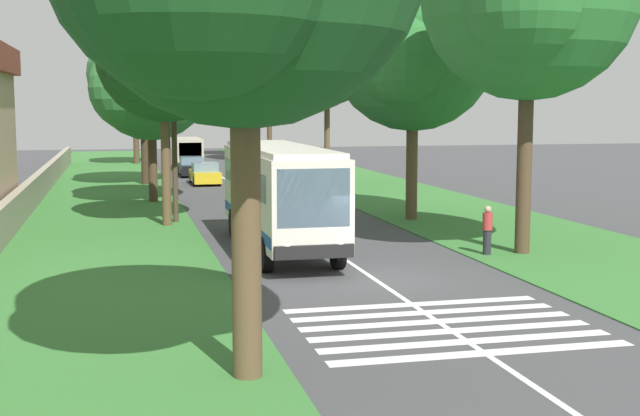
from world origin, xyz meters
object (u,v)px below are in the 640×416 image
object	(u,v)px
pedestrian	(487,230)
roadside_tree_left_2	(147,83)
roadside_tree_left_4	(133,90)
roadside_tree_right_3	(245,78)
trailing_car_2	(192,167)
roadside_tree_left_3	(161,58)
utility_pole	(174,134)
coach_bus	(279,190)
trailing_car_1	(205,174)
roadside_tree_right_1	(324,52)
trailing_car_0	(280,182)
roadside_tree_right_4	(409,51)
roadside_tree_right_0	(267,70)
roadside_tree_left_0	(139,70)
trailing_minibus_0	(187,150)

from	to	relation	value
pedestrian	roadside_tree_left_2	bearing A→B (deg)	29.06
roadside_tree_left_4	roadside_tree_right_3	world-z (taller)	roadside_tree_right_3
trailing_car_2	roadside_tree_left_4	xyz separation A→B (m)	(14.26, 3.83, 5.84)
roadside_tree_left_3	utility_pole	size ratio (longest dim) A/B	1.36
roadside_tree_left_2	coach_bus	bearing A→B (deg)	-166.54
coach_bus	trailing_car_1	size ratio (longest dim) A/B	2.60
coach_bus	roadside_tree_right_1	world-z (taller)	roadside_tree_right_1
trailing_car_2	roadside_tree_left_4	bearing A→B (deg)	15.03
trailing_car_0	roadside_tree_right_4	distance (m)	15.03
coach_bus	utility_pole	distance (m)	8.86
trailing_car_0	roadside_tree_right_0	world-z (taller)	roadside_tree_right_0
roadside_tree_right_4	pedestrian	xyz separation A→B (m)	(-9.57, 0.43, -6.66)
trailing_car_1	trailing_car_2	size ratio (longest dim) A/B	1.00
roadside_tree_right_4	utility_pole	world-z (taller)	roadside_tree_right_4
trailing_car_2	roadside_tree_right_0	world-z (taller)	roadside_tree_right_0
trailing_car_1	roadside_tree_left_3	distance (m)	20.71
pedestrian	trailing_car_0	bearing A→B (deg)	7.63
roadside_tree_left_0	roadside_tree_left_2	xyz separation A→B (m)	(-10.35, -0.12, -1.07)
roadside_tree_left_2	roadside_tree_left_0	bearing A→B (deg)	0.68
roadside_tree_right_3	trailing_car_1	bearing A→B (deg)	166.75
trailing_car_1	roadside_tree_right_4	xyz separation A→B (m)	(-19.77, -7.17, 6.90)
roadside_tree_left_4	roadside_tree_right_0	distance (m)	12.29
roadside_tree_left_3	trailing_car_0	bearing A→B (deg)	-30.74
roadside_tree_right_4	pedestrian	distance (m)	11.67
roadside_tree_left_2	roadside_tree_right_3	bearing A→B (deg)	-15.35
utility_pole	pedestrian	xyz separation A→B (m)	(-10.90, -9.89, -3.00)
coach_bus	trailing_car_0	bearing A→B (deg)	-10.80
roadside_tree_left_0	roadside_tree_right_1	world-z (taller)	roadside_tree_right_1
coach_bus	roadside_tree_right_4	world-z (taller)	roadside_tree_right_4
utility_pole	roadside_tree_right_0	bearing A→B (deg)	-15.52
trailing_car_0	trailing_minibus_0	distance (m)	21.10
roadside_tree_left_0	roadside_tree_left_4	bearing A→B (deg)	0.10
roadside_tree_left_3	roadside_tree_right_1	xyz separation A→B (m)	(18.03, -11.42, 1.49)
trailing_car_0	roadside_tree_right_4	xyz separation A→B (m)	(-12.91, -3.44, 6.90)
coach_bus	roadside_tree_left_4	distance (m)	47.97
roadside_tree_right_0	pedestrian	size ratio (longest dim) A/B	7.04
trailing_car_2	roadside_tree_right_4	world-z (taller)	roadside_tree_right_4
coach_bus	trailing_car_0	size ratio (longest dim) A/B	2.60
roadside_tree_right_1	pedestrian	world-z (taller)	roadside_tree_right_1
roadside_tree_left_0	roadside_tree_left_3	size ratio (longest dim) A/B	1.08
pedestrian	roadside_tree_right_1	bearing A→B (deg)	-2.04
roadside_tree_left_2	utility_pole	bearing A→B (deg)	-174.38
trailing_car_1	roadside_tree_left_4	distance (m)	22.23
trailing_minibus_0	roadside_tree_right_0	size ratio (longest dim) A/B	0.50
trailing_car_0	utility_pole	bearing A→B (deg)	149.30
roadside_tree_left_2	roadside_tree_left_3	xyz separation A→B (m)	(-9.25, -0.29, 0.80)
roadside_tree_left_4	roadside_tree_right_1	xyz separation A→B (m)	(-22.34, -11.87, 2.14)
trailing_car_1	trailing_minibus_0	distance (m)	13.91
roadside_tree_left_4	roadside_tree_right_4	world-z (taller)	roadside_tree_right_4
roadside_tree_right_1	roadside_tree_right_3	size ratio (longest dim) A/B	1.15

